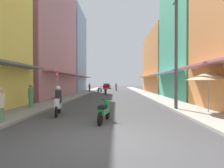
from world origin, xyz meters
The scene contains 19 objects.
ground_plane centered at (0.00, 22.71, 0.00)m, with size 117.51×117.51×0.00m, color #424244.
sidewalk_left centered at (-4.98, 22.71, 0.06)m, with size 2.19×61.42×0.12m, color gray.
sidewalk_right centered at (4.98, 22.71, 0.06)m, with size 2.19×61.42×0.12m, color #ADA89E.
building_left_mid centered at (-9.07, 15.45, 8.17)m, with size 7.05×13.36×16.35m.
building_left_far centered at (-9.07, 27.12, 7.67)m, with size 7.05×8.47×15.35m.
building_right_mid centered at (9.07, 13.09, 8.20)m, with size 7.05×8.73×16.42m.
building_right_far centered at (9.07, 24.62, 5.13)m, with size 7.05×13.04×10.26m.
motorbike_maroon centered at (-1.16, 19.27, 0.50)m, with size 0.55×1.81×0.96m.
motorbike_green centered at (-0.13, 2.37, 0.50)m, with size 0.61×1.79×0.96m.
motorbike_white centered at (-2.74, 3.85, 0.70)m, with size 0.63×1.79×1.58m.
motorbike_silver centered at (-2.70, 26.44, 0.50)m, with size 0.76×1.74×0.96m.
motorbike_orange centered at (0.35, 30.59, 0.70)m, with size 0.55×1.81×1.58m.
parked_car centered at (-2.23, 41.90, 0.74)m, with size 2.02×4.20×1.45m.
pedestrian_far centered at (-4.33, 24.53, 0.82)m, with size 0.34×0.34×1.64m.
pedestrian_crossing centered at (-5.22, 5.80, 0.96)m, with size 0.44×0.44×1.71m.
pedestrian_foreground centered at (-4.37, 1.66, 0.78)m, with size 0.34×0.34×1.56m.
vendor_umbrella centered at (5.49, 4.33, 2.11)m, with size 2.37×2.37×2.34m.
utility_pole centered at (4.13, 5.52, 3.82)m, with size 0.20×1.20×7.48m.
street_sign_no_entry centered at (-4.03, 7.38, 1.72)m, with size 0.07×0.60×2.65m.
Camera 1 is at (0.39, -5.15, 1.76)m, focal length 27.14 mm.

